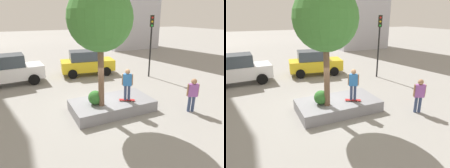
# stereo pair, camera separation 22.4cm
# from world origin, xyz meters

# --- Properties ---
(ground_plane) EXTENTS (120.00, 120.00, 0.00)m
(ground_plane) POSITION_xyz_m (0.00, 0.00, 0.00)
(ground_plane) COLOR gray
(planter_ledge) EXTENTS (4.20, 2.25, 0.57)m
(planter_ledge) POSITION_xyz_m (0.35, -0.35, 0.29)
(planter_ledge) COLOR gray
(planter_ledge) RESTS_ON ground
(plaza_tree) EXTENTS (2.88, 2.88, 5.52)m
(plaza_tree) POSITION_xyz_m (-0.38, -0.68, 4.63)
(plaza_tree) COLOR brown
(plaza_tree) RESTS_ON planter_ledge
(boxwood_shrub) EXTENTS (0.70, 0.70, 0.70)m
(boxwood_shrub) POSITION_xyz_m (-0.60, -0.41, 0.93)
(boxwood_shrub) COLOR #2D6628
(boxwood_shrub) RESTS_ON planter_ledge
(skateboard) EXTENTS (0.80, 0.58, 0.07)m
(skateboard) POSITION_xyz_m (1.01, -0.76, 0.63)
(skateboard) COLOR #A51E1E
(skateboard) RESTS_ON planter_ledge
(skateboarder) EXTENTS (0.49, 0.39, 1.63)m
(skateboarder) POSITION_xyz_m (1.01, -0.76, 1.59)
(skateboarder) COLOR navy
(skateboarder) RESTS_ON skateboard
(police_car) EXTENTS (4.73, 2.40, 2.15)m
(police_car) POSITION_xyz_m (-4.52, 6.61, 1.09)
(police_car) COLOR white
(police_car) RESTS_ON ground
(taxi_cab) EXTENTS (4.54, 2.52, 2.01)m
(taxi_cab) POSITION_xyz_m (1.40, 6.70, 1.02)
(taxi_cab) COLOR gold
(taxi_cab) RESTS_ON ground
(traffic_light_corner) EXTENTS (0.36, 0.37, 4.77)m
(traffic_light_corner) POSITION_xyz_m (5.72, 3.90, 3.24)
(traffic_light_corner) COLOR black
(traffic_light_corner) RESTS_ON ground
(pedestrian_crossing) EXTENTS (0.56, 0.39, 1.79)m
(pedestrian_crossing) POSITION_xyz_m (4.00, -2.23, 1.03)
(pedestrian_crossing) COLOR navy
(pedestrian_crossing) RESTS_ON ground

